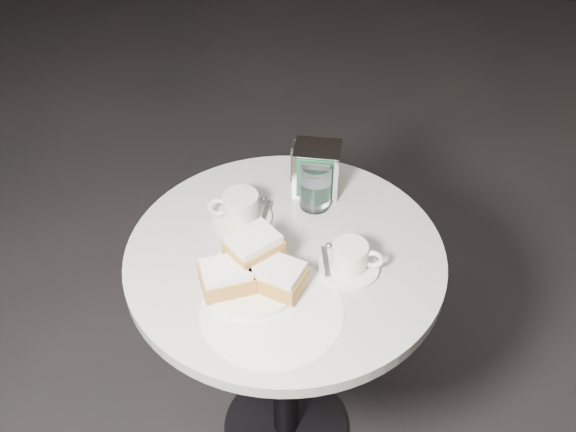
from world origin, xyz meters
The scene contains 9 objects.
ground centered at (0.00, 0.00, 0.00)m, with size 7.00×7.00×0.00m, color black.
cafe_table centered at (0.00, 0.00, 0.55)m, with size 0.70×0.70×0.74m.
sugar_spill centered at (0.03, -0.17, 0.75)m, with size 0.29×0.29×0.00m, color white.
beignet_plate centered at (-0.03, -0.11, 0.78)m, with size 0.26×0.26×0.10m.
coffee_cup_left centered at (-0.13, 0.07, 0.78)m, with size 0.18×0.18×0.07m.
coffee_cup_right centered at (0.15, -0.01, 0.77)m, with size 0.14×0.14×0.07m.
water_glass_left centered at (-0.04, 0.25, 0.80)m, with size 0.08×0.08×0.11m.
water_glass_right centered at (0.02, 0.17, 0.80)m, with size 0.09×0.09×0.12m.
napkin_dispenser centered at (0.00, 0.22, 0.81)m, with size 0.12×0.11×0.12m.
Camera 1 is at (0.32, -0.94, 1.73)m, focal length 40.00 mm.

